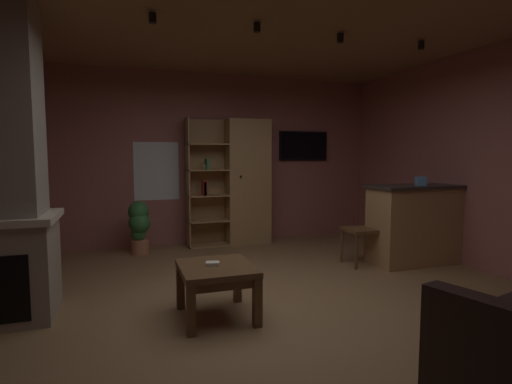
{
  "coord_description": "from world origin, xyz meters",
  "views": [
    {
      "loc": [
        -1.29,
        -3.45,
        1.42
      ],
      "look_at": [
        0.0,
        0.4,
        1.05
      ],
      "focal_mm": 28.01,
      "sensor_mm": 36.0,
      "label": 1
    }
  ],
  "objects_px": {
    "bookshelf_cabinet": "(242,182)",
    "potted_floor_plant": "(139,225)",
    "table_book_0": "(213,264)",
    "tissue_box": "(421,181)",
    "dining_chair": "(367,224)",
    "kitchen_bar_counter": "(421,224)",
    "coffee_table": "(216,275)",
    "wall_mounted_tv": "(303,146)"
  },
  "relations": [
    {
      "from": "coffee_table",
      "to": "bookshelf_cabinet",
      "type": "bearing_deg",
      "value": 69.19
    },
    {
      "from": "bookshelf_cabinet",
      "to": "kitchen_bar_counter",
      "type": "height_order",
      "value": "bookshelf_cabinet"
    },
    {
      "from": "table_book_0",
      "to": "wall_mounted_tv",
      "type": "bearing_deg",
      "value": 52.95
    },
    {
      "from": "table_book_0",
      "to": "dining_chair",
      "type": "height_order",
      "value": "dining_chair"
    },
    {
      "from": "kitchen_bar_counter",
      "to": "dining_chair",
      "type": "distance_m",
      "value": 0.74
    },
    {
      "from": "bookshelf_cabinet",
      "to": "table_book_0",
      "type": "distance_m",
      "value": 3.07
    },
    {
      "from": "bookshelf_cabinet",
      "to": "table_book_0",
      "type": "relative_size",
      "value": 17.27
    },
    {
      "from": "bookshelf_cabinet",
      "to": "coffee_table",
      "type": "xyz_separation_m",
      "value": [
        -1.08,
        -2.84,
        -0.62
      ]
    },
    {
      "from": "potted_floor_plant",
      "to": "wall_mounted_tv",
      "type": "xyz_separation_m",
      "value": [
        2.81,
        0.48,
        1.16
      ]
    },
    {
      "from": "bookshelf_cabinet",
      "to": "potted_floor_plant",
      "type": "distance_m",
      "value": 1.74
    },
    {
      "from": "bookshelf_cabinet",
      "to": "dining_chair",
      "type": "relative_size",
      "value": 2.17
    },
    {
      "from": "kitchen_bar_counter",
      "to": "potted_floor_plant",
      "type": "bearing_deg",
      "value": 155.14
    },
    {
      "from": "bookshelf_cabinet",
      "to": "potted_floor_plant",
      "type": "xyz_separation_m",
      "value": [
        -1.63,
        -0.27,
        -0.56
      ]
    },
    {
      "from": "kitchen_bar_counter",
      "to": "coffee_table",
      "type": "relative_size",
      "value": 2.07
    },
    {
      "from": "table_book_0",
      "to": "coffee_table",
      "type": "bearing_deg",
      "value": -29.66
    },
    {
      "from": "dining_chair",
      "to": "potted_floor_plant",
      "type": "bearing_deg",
      "value": 152.06
    },
    {
      "from": "bookshelf_cabinet",
      "to": "potted_floor_plant",
      "type": "relative_size",
      "value": 2.59
    },
    {
      "from": "kitchen_bar_counter",
      "to": "dining_chair",
      "type": "height_order",
      "value": "kitchen_bar_counter"
    },
    {
      "from": "dining_chair",
      "to": "table_book_0",
      "type": "bearing_deg",
      "value": -155.1
    },
    {
      "from": "kitchen_bar_counter",
      "to": "dining_chair",
      "type": "xyz_separation_m",
      "value": [
        -0.73,
        0.15,
        0.01
      ]
    },
    {
      "from": "table_book_0",
      "to": "dining_chair",
      "type": "relative_size",
      "value": 0.13
    },
    {
      "from": "table_book_0",
      "to": "wall_mounted_tv",
      "type": "height_order",
      "value": "wall_mounted_tv"
    },
    {
      "from": "coffee_table",
      "to": "wall_mounted_tv",
      "type": "height_order",
      "value": "wall_mounted_tv"
    },
    {
      "from": "bookshelf_cabinet",
      "to": "coffee_table",
      "type": "bearing_deg",
      "value": -110.81
    },
    {
      "from": "tissue_box",
      "to": "potted_floor_plant",
      "type": "bearing_deg",
      "value": 154.26
    },
    {
      "from": "kitchen_bar_counter",
      "to": "table_book_0",
      "type": "bearing_deg",
      "value": -163.17
    },
    {
      "from": "tissue_box",
      "to": "wall_mounted_tv",
      "type": "distance_m",
      "value": 2.31
    },
    {
      "from": "tissue_box",
      "to": "kitchen_bar_counter",
      "type": "bearing_deg",
      "value": 33.48
    },
    {
      "from": "kitchen_bar_counter",
      "to": "potted_floor_plant",
      "type": "distance_m",
      "value": 3.9
    },
    {
      "from": "table_book_0",
      "to": "dining_chair",
      "type": "xyz_separation_m",
      "value": [
        2.29,
        1.06,
        0.05
      ]
    },
    {
      "from": "kitchen_bar_counter",
      "to": "table_book_0",
      "type": "height_order",
      "value": "kitchen_bar_counter"
    },
    {
      "from": "kitchen_bar_counter",
      "to": "coffee_table",
      "type": "distance_m",
      "value": 3.13
    },
    {
      "from": "bookshelf_cabinet",
      "to": "table_book_0",
      "type": "xyz_separation_m",
      "value": [
        -1.11,
        -2.82,
        -0.51
      ]
    },
    {
      "from": "dining_chair",
      "to": "wall_mounted_tv",
      "type": "relative_size",
      "value": 1.03
    },
    {
      "from": "table_book_0",
      "to": "potted_floor_plant",
      "type": "bearing_deg",
      "value": 101.54
    },
    {
      "from": "dining_chair",
      "to": "wall_mounted_tv",
      "type": "distance_m",
      "value": 2.24
    },
    {
      "from": "coffee_table",
      "to": "wall_mounted_tv",
      "type": "xyz_separation_m",
      "value": [
        2.26,
        3.05,
        1.22
      ]
    },
    {
      "from": "dining_chair",
      "to": "coffee_table",
      "type": "bearing_deg",
      "value": -154.47
    },
    {
      "from": "wall_mounted_tv",
      "to": "table_book_0",
      "type": "bearing_deg",
      "value": -127.05
    },
    {
      "from": "bookshelf_cabinet",
      "to": "wall_mounted_tv",
      "type": "xyz_separation_m",
      "value": [
        1.18,
        0.21,
        0.6
      ]
    },
    {
      "from": "dining_chair",
      "to": "wall_mounted_tv",
      "type": "bearing_deg",
      "value": 89.95
    },
    {
      "from": "tissue_box",
      "to": "table_book_0",
      "type": "xyz_separation_m",
      "value": [
        -2.96,
        -0.87,
        -0.61
      ]
    }
  ]
}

